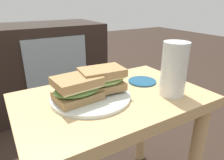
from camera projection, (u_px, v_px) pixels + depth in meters
The scene contains 7 objects.
side_table at pixel (113, 121), 0.64m from camera, with size 0.56×0.36×0.46m.
tv_cabinet at pixel (31, 68), 1.39m from camera, with size 0.96×0.46×0.58m.
plate at pixel (91, 97), 0.59m from camera, with size 0.23×0.23×0.01m, color silver.
sandwich_front at pixel (77, 88), 0.55m from camera, with size 0.14×0.11×0.07m.
sandwich_back at pixel (102, 79), 0.60m from camera, with size 0.14×0.10×0.07m.
beer_glass at pixel (174, 70), 0.59m from camera, with size 0.07×0.07×0.16m.
coaster at pixel (142, 81), 0.71m from camera, with size 0.10×0.10×0.01m, color navy.
Camera 1 is at (-0.29, -0.47, 0.73)m, focal length 32.66 mm.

